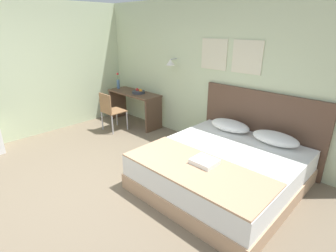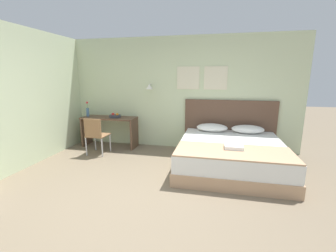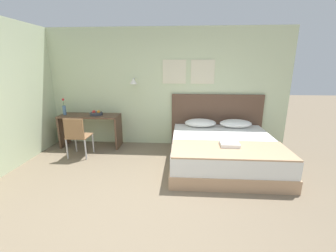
# 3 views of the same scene
# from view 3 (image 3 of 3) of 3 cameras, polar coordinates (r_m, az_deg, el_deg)

# --- Properties ---
(ground_plane) EXTENTS (24.00, 24.00, 0.00)m
(ground_plane) POSITION_cam_3_polar(r_m,az_deg,el_deg) (3.13, -7.73, -21.32)
(ground_plane) COLOR #756651
(wall_back) EXTENTS (5.84, 0.31, 2.65)m
(wall_back) POSITION_cam_3_polar(r_m,az_deg,el_deg) (5.24, -2.22, 9.58)
(wall_back) COLOR beige
(wall_back) RESTS_ON ground_plane
(bed) EXTENTS (1.95, 2.06, 0.52)m
(bed) POSITION_cam_3_polar(r_m,az_deg,el_deg) (4.44, 13.77, -6.28)
(bed) COLOR tan
(bed) RESTS_ON ground_plane
(headboard) EXTENTS (2.07, 0.06, 1.21)m
(headboard) POSITION_cam_3_polar(r_m,az_deg,el_deg) (5.34, 12.15, 1.42)
(headboard) COLOR brown
(headboard) RESTS_ON ground_plane
(pillow_left) EXTENTS (0.69, 0.38, 0.18)m
(pillow_left) POSITION_cam_3_polar(r_m,az_deg,el_deg) (5.03, 8.23, 0.80)
(pillow_left) COLOR white
(pillow_left) RESTS_ON bed
(pillow_right) EXTENTS (0.69, 0.38, 0.18)m
(pillow_right) POSITION_cam_3_polar(r_m,az_deg,el_deg) (5.15, 16.79, 0.62)
(pillow_right) COLOR white
(pillow_right) RESTS_ON bed
(throw_blanket) EXTENTS (1.89, 0.83, 0.02)m
(throw_blanket) POSITION_cam_3_polar(r_m,az_deg,el_deg) (3.79, 15.51, -5.77)
(throw_blanket) COLOR tan
(throw_blanket) RESTS_ON bed
(folded_towel_near_foot) EXTENTS (0.31, 0.27, 0.06)m
(folded_towel_near_foot) POSITION_cam_3_polar(r_m,az_deg,el_deg) (3.92, 15.36, -4.44)
(folded_towel_near_foot) COLOR white
(folded_towel_near_foot) RESTS_ON throw_blanket
(desk) EXTENTS (1.34, 0.51, 0.75)m
(desk) POSITION_cam_3_polar(r_m,az_deg,el_deg) (5.46, -19.12, 0.46)
(desk) COLOR brown
(desk) RESTS_ON ground_plane
(desk_chair) EXTENTS (0.43, 0.43, 0.84)m
(desk_chair) POSITION_cam_3_polar(r_m,az_deg,el_deg) (4.89, -22.12, -1.95)
(desk_chair) COLOR #8E6642
(desk_chair) RESTS_ON ground_plane
(fruit_bowl) EXTENTS (0.29, 0.29, 0.11)m
(fruit_bowl) POSITION_cam_3_polar(r_m,az_deg,el_deg) (5.35, -17.78, 3.04)
(fruit_bowl) COLOR #333842
(fruit_bowl) RESTS_ON desk
(flower_vase) EXTENTS (0.07, 0.07, 0.38)m
(flower_vase) POSITION_cam_3_polar(r_m,az_deg,el_deg) (5.62, -24.86, 4.01)
(flower_vase) COLOR #4C7099
(flower_vase) RESTS_ON desk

